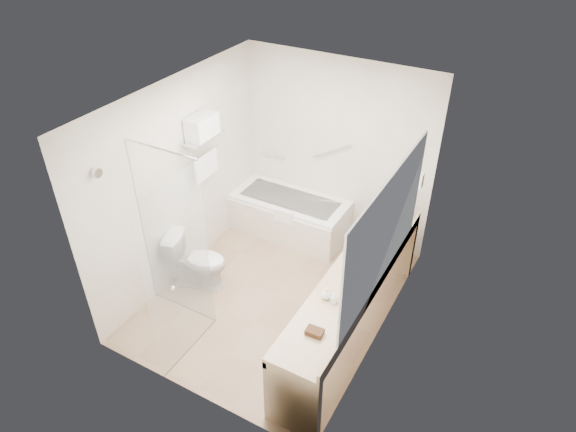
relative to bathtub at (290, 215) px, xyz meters
The scene contains 25 objects.
floor 1.36m from the bathtub, 68.05° to the right, with size 3.20×3.20×0.00m, color #9D8061.
ceiling 2.59m from the bathtub, 68.05° to the right, with size 2.60×3.20×0.10m, color white.
wall_back 1.15m from the bathtub, 35.84° to the left, with size 2.60×0.10×2.50m, color silver.
wall_front 3.04m from the bathtub, 80.02° to the right, with size 2.60×0.10×2.50m, color silver.
wall_left 1.77m from the bathtub, 122.86° to the right, with size 0.10×3.20×2.50m, color silver.
wall_right 2.39m from the bathtub, 34.55° to the right, with size 0.10×3.20×2.50m, color silver.
bathtub is the anchor object (origin of this frame).
grab_bar_short 0.87m from the bathtub, 144.55° to the left, with size 0.03×0.03×0.40m, color silver.
grab_bar_long 1.12m from the bathtub, 35.51° to the left, with size 0.03×0.03×0.60m, color silver.
shower_enclosure 2.31m from the bathtub, 93.47° to the right, with size 0.96×0.91×2.11m.
towel_shelf 1.85m from the bathtub, 127.02° to the right, with size 0.24×0.55×0.81m.
vanity_counter 2.09m from the bathtub, 42.35° to the right, with size 0.55×2.70×0.95m.
sink 1.92m from the bathtub, 32.47° to the right, with size 0.40×0.52×0.14m, color white.
faucet 2.07m from the bathtub, 30.20° to the right, with size 0.03×0.03×0.14m, color silver.
mirror 2.60m from the bathtub, 37.82° to the right, with size 0.02×2.00×1.20m, color #A6ABB2.
hairdryer_unit 2.12m from the bathtub, ahead, with size 0.08×0.10×0.18m, color white.
toilet 1.57m from the bathtub, 106.64° to the right, with size 0.40×0.72×0.71m, color white.
amenity_basket 2.79m from the bathtub, 56.22° to the right, with size 0.16×0.11×0.05m, color #4C2E1B.
soap_bottle_a 2.43m from the bathtub, 50.52° to the right, with size 0.05×0.12×0.05m, color white.
soap_bottle_b 2.37m from the bathtub, 51.98° to the right, with size 0.10×0.12×0.10m, color white.
water_bottle_left 1.73m from the bathtub, ahead, with size 0.07×0.07×0.22m.
water_bottle_mid 1.72m from the bathtub, 17.20° to the right, with size 0.06×0.06×0.20m.
water_bottle_right 1.55m from the bathtub, ahead, with size 0.06×0.06×0.18m.
drinking_glass_near 1.62m from the bathtub, 13.48° to the right, with size 0.08×0.08×0.10m, color silver.
drinking_glass_far 1.48m from the bathtub, 11.50° to the right, with size 0.06×0.06×0.08m, color silver.
Camera 1 is at (2.37, -3.94, 4.37)m, focal length 32.00 mm.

